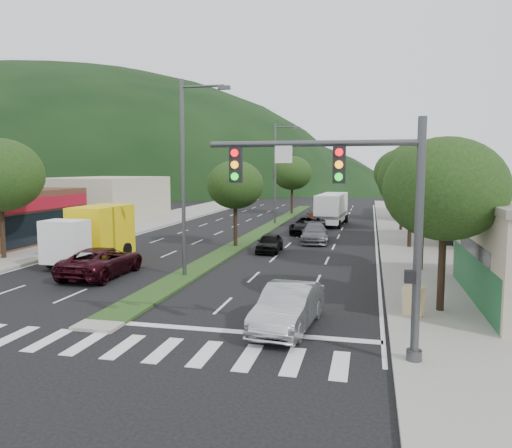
% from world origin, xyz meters
% --- Properties ---
extents(ground, '(160.00, 160.00, 0.00)m').
position_xyz_m(ground, '(0.00, 0.00, 0.00)').
color(ground, black).
rests_on(ground, ground).
extents(sidewalk_right, '(5.00, 90.00, 0.15)m').
position_xyz_m(sidewalk_right, '(12.50, 25.00, 0.07)').
color(sidewalk_right, gray).
rests_on(sidewalk_right, ground).
extents(sidewalk_left, '(6.00, 90.00, 0.15)m').
position_xyz_m(sidewalk_left, '(-13.00, 25.00, 0.07)').
color(sidewalk_left, gray).
rests_on(sidewalk_left, ground).
extents(median, '(1.60, 56.00, 0.12)m').
position_xyz_m(median, '(0.00, 28.00, 0.06)').
color(median, '#1C3714').
rests_on(median, ground).
extents(crosswalk, '(19.00, 2.20, 0.01)m').
position_xyz_m(crosswalk, '(0.00, -2.00, 0.01)').
color(crosswalk, silver).
rests_on(crosswalk, ground).
extents(traffic_signal, '(6.12, 0.40, 7.00)m').
position_xyz_m(traffic_signal, '(9.03, -1.54, 4.65)').
color(traffic_signal, '#47494C').
rests_on(traffic_signal, ground).
extents(bldg_left_far, '(9.00, 14.00, 4.60)m').
position_xyz_m(bldg_left_far, '(-19.00, 34.00, 2.30)').
color(bldg_left_far, '#B1A88D').
rests_on(bldg_left_far, ground).
extents(bldg_right_far, '(10.00, 16.00, 5.20)m').
position_xyz_m(bldg_right_far, '(19.50, 44.00, 2.60)').
color(bldg_right_far, '#B1A88D').
rests_on(bldg_right_far, ground).
extents(hill_far, '(176.00, 132.00, 82.00)m').
position_xyz_m(hill_far, '(-80.00, 110.00, 0.00)').
color(hill_far, black).
rests_on(hill_far, ground).
extents(tree_r_a, '(4.60, 4.60, 6.63)m').
position_xyz_m(tree_r_a, '(12.00, 4.00, 4.82)').
color(tree_r_a, black).
rests_on(tree_r_a, sidewalk_right).
extents(tree_r_b, '(4.80, 4.80, 6.94)m').
position_xyz_m(tree_r_b, '(12.00, 12.00, 5.04)').
color(tree_r_b, black).
rests_on(tree_r_b, sidewalk_right).
extents(tree_r_c, '(4.40, 4.40, 6.48)m').
position_xyz_m(tree_r_c, '(12.00, 20.00, 4.75)').
color(tree_r_c, black).
rests_on(tree_r_c, sidewalk_right).
extents(tree_r_d, '(5.00, 5.00, 7.17)m').
position_xyz_m(tree_r_d, '(12.00, 30.00, 5.18)').
color(tree_r_d, black).
rests_on(tree_r_d, sidewalk_right).
extents(tree_r_e, '(4.60, 4.60, 6.71)m').
position_xyz_m(tree_r_e, '(12.00, 40.00, 4.89)').
color(tree_r_e, black).
rests_on(tree_r_e, sidewalk_right).
extents(tree_med_near, '(4.00, 4.00, 6.02)m').
position_xyz_m(tree_med_near, '(0.00, 18.00, 4.43)').
color(tree_med_near, black).
rests_on(tree_med_near, median).
extents(tree_med_far, '(4.80, 4.80, 6.94)m').
position_xyz_m(tree_med_far, '(0.00, 44.00, 5.01)').
color(tree_med_far, black).
rests_on(tree_med_far, median).
extents(streetlight_near, '(2.60, 0.25, 10.00)m').
position_xyz_m(streetlight_near, '(0.21, 8.00, 5.58)').
color(streetlight_near, '#47494C').
rests_on(streetlight_near, ground).
extents(streetlight_mid, '(2.60, 0.25, 10.00)m').
position_xyz_m(streetlight_mid, '(0.21, 33.00, 5.58)').
color(streetlight_mid, '#47494C').
rests_on(streetlight_mid, ground).
extents(sedan_silver, '(2.14, 4.84, 1.54)m').
position_xyz_m(sedan_silver, '(6.57, 0.94, 0.77)').
color(sedan_silver, '#9C9FA3').
rests_on(sedan_silver, ground).
extents(suv_maroon, '(2.56, 5.50, 1.53)m').
position_xyz_m(suv_maroon, '(-4.25, 7.23, 0.76)').
color(suv_maroon, black).
rests_on(suv_maroon, ground).
extents(car_queue_a, '(1.59, 3.71, 1.25)m').
position_xyz_m(car_queue_a, '(2.77, 16.54, 0.63)').
color(car_queue_a, black).
rests_on(car_queue_a, ground).
extents(car_queue_b, '(2.40, 5.00, 1.41)m').
position_xyz_m(car_queue_b, '(5.23, 21.54, 0.70)').
color(car_queue_b, '#56565B').
rests_on(car_queue_b, ground).
extents(car_queue_c, '(1.42, 4.02, 1.32)m').
position_xyz_m(car_queue_c, '(4.34, 31.54, 0.66)').
color(car_queue_c, '#4C150C').
rests_on(car_queue_c, ground).
extents(car_queue_d, '(2.79, 5.42, 1.46)m').
position_xyz_m(car_queue_d, '(4.09, 26.54, 0.73)').
color(car_queue_d, black).
rests_on(car_queue_d, ground).
extents(car_queue_e, '(1.69, 4.02, 1.36)m').
position_xyz_m(car_queue_e, '(3.62, 36.54, 0.68)').
color(car_queue_e, '#444448').
rests_on(car_queue_e, ground).
extents(box_truck, '(2.67, 6.71, 3.30)m').
position_xyz_m(box_truck, '(-6.84, 10.91, 1.56)').
color(box_truck, white).
rests_on(box_truck, ground).
extents(motorhome, '(2.98, 8.14, 3.07)m').
position_xyz_m(motorhome, '(5.59, 33.63, 1.64)').
color(motorhome, silver).
rests_on(motorhome, ground).
extents(a_frame_sign, '(0.93, 0.98, 1.54)m').
position_xyz_m(a_frame_sign, '(10.93, 2.98, 0.83)').
color(a_frame_sign, '#D3BE80').
rests_on(a_frame_sign, sidewalk_right).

